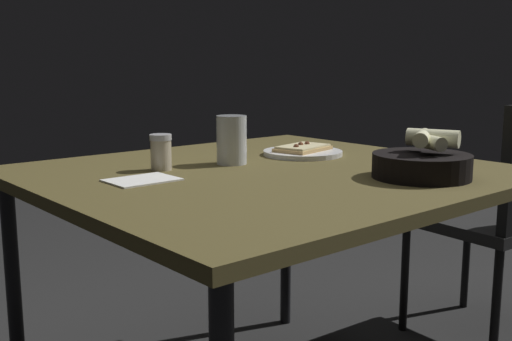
% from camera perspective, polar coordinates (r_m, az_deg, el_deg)
% --- Properties ---
extents(dining_table, '(1.15, 1.07, 0.73)m').
position_cam_1_polar(dining_table, '(1.63, 1.08, -1.83)').
color(dining_table, brown).
rests_on(dining_table, ground).
extents(pizza_plate, '(0.24, 0.24, 0.04)m').
position_cam_1_polar(pizza_plate, '(1.87, 4.33, 1.76)').
color(pizza_plate, white).
rests_on(pizza_plate, dining_table).
extents(bread_basket, '(0.24, 0.24, 0.12)m').
position_cam_1_polar(bread_basket, '(1.55, 15.03, 0.72)').
color(bread_basket, black).
rests_on(bread_basket, dining_table).
extents(beer_glass, '(0.08, 0.08, 0.13)m').
position_cam_1_polar(beer_glass, '(1.70, -2.26, 2.55)').
color(beer_glass, silver).
rests_on(beer_glass, dining_table).
extents(pepper_shaker, '(0.06, 0.06, 0.09)m').
position_cam_1_polar(pepper_shaker, '(1.63, -8.74, 1.49)').
color(pepper_shaker, '#BFB299').
rests_on(pepper_shaker, dining_table).
extents(napkin, '(0.16, 0.12, 0.00)m').
position_cam_1_polar(napkin, '(1.49, -10.46, -0.86)').
color(napkin, white).
rests_on(napkin, dining_table).
extents(chair_near, '(0.47, 0.47, 0.87)m').
position_cam_1_polar(chair_near, '(2.34, 21.94, -3.05)').
color(chair_near, black).
rests_on(chair_near, ground).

